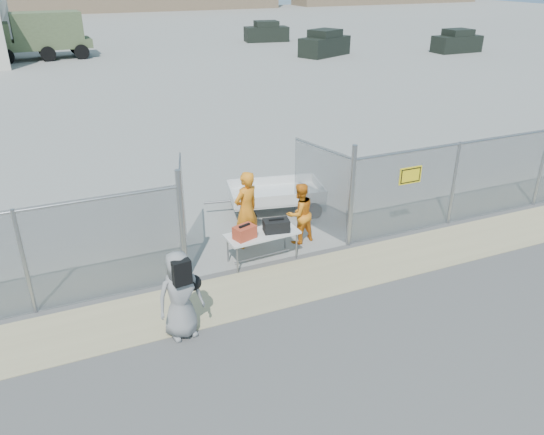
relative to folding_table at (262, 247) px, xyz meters
name	(u,v)px	position (x,y,z in m)	size (l,w,h in m)	color
ground	(312,308)	(0.19, -2.12, -0.35)	(160.00, 160.00, 0.00)	#454545
tarmac_inside	(87,44)	(0.19, 39.88, -0.34)	(160.00, 80.00, 0.01)	gray
dirt_strip	(291,283)	(0.19, -1.12, -0.34)	(44.00, 1.60, 0.01)	tan
chain_link_fence	(272,217)	(0.19, -0.12, 0.75)	(40.00, 0.20, 2.20)	gray
folding_table	(262,247)	(0.00, 0.00, 0.00)	(1.64, 0.68, 0.70)	silver
orange_bag	(245,232)	(-0.44, -0.08, 0.49)	(0.46, 0.31, 0.29)	#C04025
black_duffel	(276,226)	(0.33, -0.04, 0.49)	(0.57, 0.33, 0.28)	black
security_worker_left	(246,210)	(-0.08, 0.78, 0.60)	(0.69, 0.45, 1.89)	orange
security_worker_right	(300,213)	(1.17, 0.50, 0.41)	(0.74, 0.57, 1.51)	orange
visitor	(180,295)	(-2.34, -1.90, 0.50)	(0.83, 0.54, 1.69)	gray
utility_trailer	(276,197)	(1.38, 2.39, 0.04)	(3.23, 1.66, 0.78)	silver
military_truck	(41,36)	(-3.47, 32.91, 1.24)	(6.66, 2.46, 3.18)	#4F5F3B
parked_vehicle_near	(325,43)	(15.78, 26.30, 0.57)	(4.06, 1.84, 1.84)	black
parked_vehicle_mid	(266,32)	(15.00, 35.61, 0.50)	(3.76, 1.70, 1.70)	black
parked_vehicle_far	(457,41)	(26.03, 23.86, 0.49)	(3.72, 1.68, 1.68)	black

